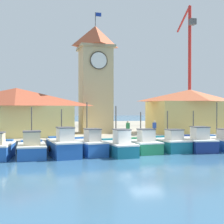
# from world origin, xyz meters

# --- Properties ---
(ground_plane) EXTENTS (300.00, 300.00, 0.00)m
(ground_plane) POSITION_xyz_m (0.00, 0.00, 0.00)
(ground_plane) COLOR #386689
(quay_wharf) EXTENTS (120.00, 40.00, 1.03)m
(quay_wharf) POSITION_xyz_m (0.00, 26.04, 0.51)
(quay_wharf) COLOR #A89E89
(quay_wharf) RESTS_ON ground
(fishing_boat_left_outer) EXTENTS (2.26, 4.29, 3.95)m
(fishing_boat_left_outer) POSITION_xyz_m (-8.45, 3.00, 0.71)
(fishing_boat_left_outer) COLOR #2356A8
(fishing_boat_left_outer) RESTS_ON ground
(fishing_boat_left_inner) EXTENTS (2.50, 5.00, 3.78)m
(fishing_boat_left_inner) POSITION_xyz_m (-5.98, 3.08, 0.82)
(fishing_boat_left_inner) COLOR #2356A8
(fishing_boat_left_inner) RESTS_ON ground
(fishing_boat_mid_left) EXTENTS (2.55, 4.55, 4.37)m
(fishing_boat_mid_left) POSITION_xyz_m (-3.78, 3.31, 0.76)
(fishing_boat_mid_left) COLOR #2356A8
(fishing_boat_mid_left) RESTS_ON ground
(fishing_boat_center) EXTENTS (2.19, 4.80, 4.06)m
(fishing_boat_center) POSITION_xyz_m (-1.50, 2.44, 0.72)
(fishing_boat_center) COLOR #196B7F
(fishing_boat_center) RESTS_ON ground
(fishing_boat_mid_right) EXTENTS (2.31, 4.20, 3.53)m
(fishing_boat_mid_right) POSITION_xyz_m (1.03, 3.42, 0.70)
(fishing_boat_mid_right) COLOR #237A4C
(fishing_boat_mid_right) RESTS_ON ground
(fishing_boat_right_inner) EXTENTS (2.38, 4.30, 3.64)m
(fishing_boat_right_inner) POSITION_xyz_m (3.71, 3.59, 0.70)
(fishing_boat_right_inner) COLOR #196B7F
(fishing_boat_right_inner) RESTS_ON ground
(fishing_boat_right_outer) EXTENTS (2.64, 4.99, 3.63)m
(fishing_boat_right_outer) POSITION_xyz_m (6.17, 3.31, 0.75)
(fishing_boat_right_outer) COLOR navy
(fishing_boat_right_outer) RESTS_ON ground
(fishing_boat_far_right) EXTENTS (2.17, 4.97, 4.45)m
(fishing_boat_far_right) POSITION_xyz_m (8.70, 3.22, 0.70)
(fishing_boat_far_right) COLOR #2356A8
(fishing_boat_far_right) RESTS_ON ground
(clock_tower) EXTENTS (3.97, 3.97, 14.07)m
(clock_tower) POSITION_xyz_m (-1.15, 13.41, 7.58)
(clock_tower) COLOR tan
(clock_tower) RESTS_ON quay_wharf
(warehouse_left) EXTENTS (11.56, 5.94, 4.93)m
(warehouse_left) POSITION_xyz_m (-9.91, 11.01, 3.55)
(warehouse_left) COLOR #E5D17A
(warehouse_left) RESTS_ON quay_wharf
(warehouse_right) EXTENTS (9.57, 6.14, 5.10)m
(warehouse_right) POSITION_xyz_m (9.96, 11.36, 3.63)
(warehouse_right) COLOR tan
(warehouse_right) RESTS_ON quay_wharf
(port_crane_near) EXTENTS (2.00, 8.04, 21.00)m
(port_crane_near) POSITION_xyz_m (18.63, 27.24, 9.25)
(port_crane_near) COLOR maroon
(port_crane_near) RESTS_ON quay_wharf
(dock_worker_near_tower) EXTENTS (0.34, 0.22, 1.62)m
(dock_worker_near_tower) POSITION_xyz_m (0.74, 6.88, 1.87)
(dock_worker_near_tower) COLOR #33333D
(dock_worker_near_tower) RESTS_ON quay_wharf
(dock_worker_along_quay) EXTENTS (0.34, 0.22, 1.62)m
(dock_worker_along_quay) POSITION_xyz_m (3.52, 6.86, 1.87)
(dock_worker_along_quay) COLOR #33333D
(dock_worker_along_quay) RESTS_ON quay_wharf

